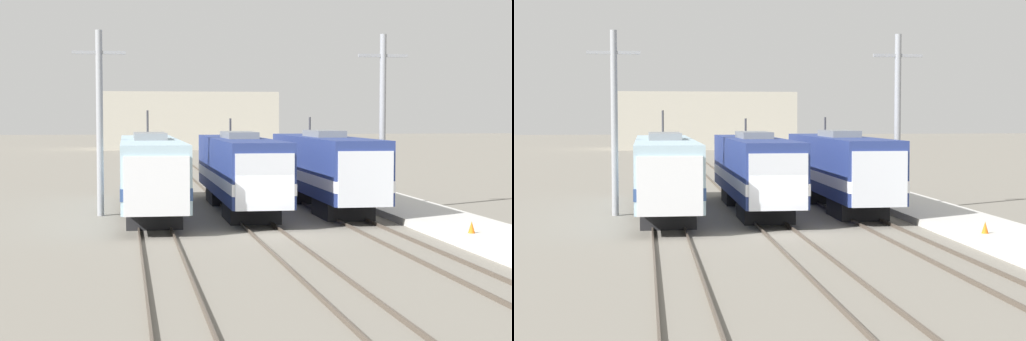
% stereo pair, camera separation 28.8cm
% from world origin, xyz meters
% --- Properties ---
extents(ground_plane, '(400.00, 400.00, 0.00)m').
position_xyz_m(ground_plane, '(0.00, 0.00, 0.00)').
color(ground_plane, slate).
extents(rail_pair_far_left, '(1.51, 120.00, 0.15)m').
position_xyz_m(rail_pair_far_left, '(-4.76, 0.00, 0.07)').
color(rail_pair_far_left, '#4C4238').
rests_on(rail_pair_far_left, ground_plane).
extents(rail_pair_center, '(1.51, 120.00, 0.15)m').
position_xyz_m(rail_pair_center, '(0.00, 0.00, 0.07)').
color(rail_pair_center, '#4C4238').
rests_on(rail_pair_center, ground_plane).
extents(rail_pair_far_right, '(1.51, 120.00, 0.15)m').
position_xyz_m(rail_pair_far_right, '(4.76, 0.00, 0.07)').
color(rail_pair_far_right, '#4C4238').
rests_on(rail_pair_far_right, ground_plane).
extents(locomotive_far_left, '(3.02, 19.16, 5.42)m').
position_xyz_m(locomotive_far_left, '(-4.76, 7.91, 2.18)').
color(locomotive_far_left, '#232326').
rests_on(locomotive_far_left, ground_plane).
extents(locomotive_center, '(2.90, 17.29, 4.96)m').
position_xyz_m(locomotive_center, '(0.00, 8.36, 2.19)').
color(locomotive_center, black).
rests_on(locomotive_center, ground_plane).
extents(locomotive_far_right, '(2.85, 16.69, 5.04)m').
position_xyz_m(locomotive_far_right, '(4.76, 8.78, 2.22)').
color(locomotive_far_right, black).
rests_on(locomotive_far_right, ground_plane).
extents(catenary_tower_left, '(2.70, 0.34, 9.45)m').
position_xyz_m(catenary_tower_left, '(-7.31, 7.71, 4.93)').
color(catenary_tower_left, gray).
rests_on(catenary_tower_left, ground_plane).
extents(catenary_tower_right, '(2.70, 0.34, 9.45)m').
position_xyz_m(catenary_tower_right, '(7.59, 7.71, 4.93)').
color(catenary_tower_right, gray).
rests_on(catenary_tower_right, ground_plane).
extents(platform, '(4.00, 120.00, 0.33)m').
position_xyz_m(platform, '(8.77, 0.00, 0.17)').
color(platform, beige).
rests_on(platform, ground_plane).
extents(traffic_cone, '(0.28, 0.28, 0.49)m').
position_xyz_m(traffic_cone, '(7.91, -3.62, 0.58)').
color(traffic_cone, orange).
rests_on(traffic_cone, platform).
extents(depot_building, '(27.06, 14.05, 8.72)m').
position_xyz_m(depot_building, '(3.44, 97.78, 4.36)').
color(depot_building, '#B2AD9E').
rests_on(depot_building, ground_plane).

